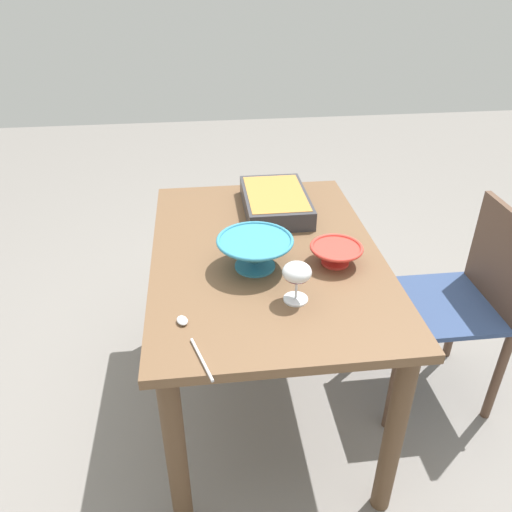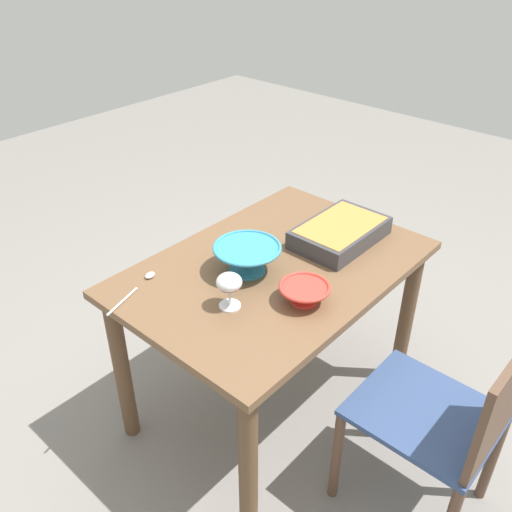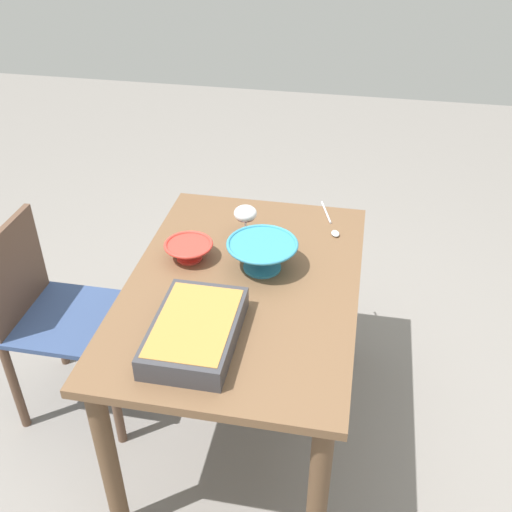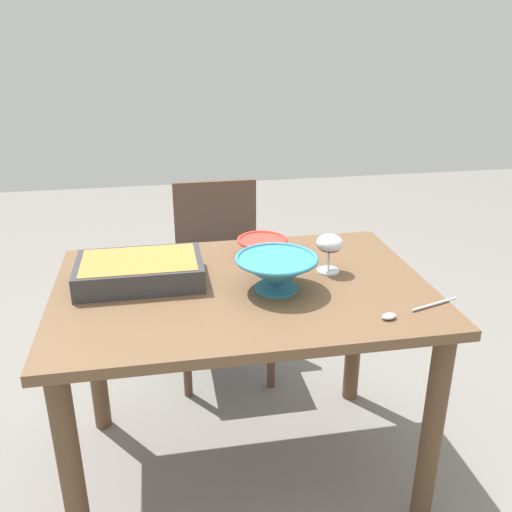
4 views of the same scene
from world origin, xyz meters
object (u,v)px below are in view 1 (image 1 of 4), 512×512
Objects in this scene: chair at (457,300)px; mixing_bowl at (336,253)px; serving_spoon at (189,334)px; dining_table at (266,279)px; casserole_dish at (275,201)px; wine_glass at (297,275)px; small_bowl at (255,252)px.

chair is 0.62m from mixing_bowl.
serving_spoon is at bearing -57.21° from mixing_bowl.
dining_table is 0.77m from chair.
serving_spoon is at bearing -25.51° from casserole_dish.
mixing_bowl is at bearing -80.28° from chair.
dining_table is 2.97× the size of casserole_dish.
chair is (0.01, 0.75, -0.15)m from dining_table.
wine_glass is 0.35m from serving_spoon.
small_bowl is (0.41, -0.13, 0.02)m from casserole_dish.
chair is at bearing 111.63° from wine_glass.
mixing_bowl is (-0.19, 0.17, -0.05)m from wine_glass.
small_bowl is 0.94× the size of serving_spoon.
mixing_bowl is at bearing 88.17° from small_bowl.
small_bowl is 0.39m from serving_spoon.
dining_table is at bearing -14.49° from casserole_dish.
wine_glass is (0.28, -0.70, 0.36)m from chair.
serving_spoon is at bearing -32.57° from dining_table.
chair reaches higher than dining_table.
casserole_dish is at bearing 177.17° from wine_glass.
dining_table is at bearing -170.25° from wine_glass.
small_bowl is (-0.20, -0.10, -0.03)m from wine_glass.
casserole_dish is 1.55× the size of small_bowl.
small_bowl is at bearing 145.86° from serving_spoon.
mixing_bowl is at bearing 137.89° from wine_glass.
serving_spoon is at bearing -68.33° from chair.
serving_spoon is at bearing -68.25° from wine_glass.
chair is 4.72× the size of mixing_bowl.
wine_glass is 0.22m from small_bowl.
chair reaches higher than serving_spoon.
dining_table is 0.21m from small_bowl.
mixing_bowl is at bearing 18.54° from casserole_dish.
casserole_dish is 1.45× the size of serving_spoon.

